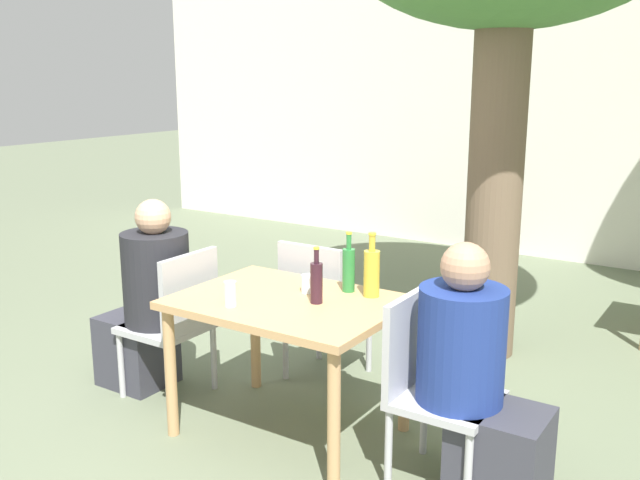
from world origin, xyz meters
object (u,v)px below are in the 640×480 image
at_px(person_seated_0, 148,304).
at_px(drinking_glass_1, 230,294).
at_px(green_bottle_1, 349,268).
at_px(wine_bottle_0, 316,281).
at_px(oil_cruet_2, 372,272).
at_px(dining_table_front, 288,318).
at_px(person_seated_1, 477,385).
at_px(patio_chair_1, 429,379).
at_px(patio_chair_0, 177,317).
at_px(patio_chair_2, 320,304).
at_px(drinking_glass_0, 308,284).

relative_size(person_seated_0, drinking_glass_1, 9.22).
relative_size(person_seated_0, green_bottle_1, 3.63).
distance_m(wine_bottle_0, drinking_glass_1, 0.43).
bearing_deg(oil_cruet_2, dining_table_front, -140.33).
distance_m(person_seated_1, oil_cruet_2, 0.82).
bearing_deg(patio_chair_1, patio_chair_0, 90.00).
bearing_deg(oil_cruet_2, person_seated_0, -168.49).
relative_size(person_seated_0, oil_cruet_2, 3.47).
relative_size(patio_chair_1, drinking_glass_1, 6.97).
xyz_separation_m(patio_chair_2, person_seated_0, (-0.80, -0.65, 0.03)).
bearing_deg(green_bottle_1, drinking_glass_0, -141.60).
distance_m(patio_chair_0, green_bottle_1, 1.09).
height_order(patio_chair_2, person_seated_0, person_seated_0).
distance_m(dining_table_front, drinking_glass_1, 0.34).
bearing_deg(person_seated_1, patio_chair_0, 90.00).
height_order(person_seated_0, oil_cruet_2, person_seated_0).
bearing_deg(person_seated_1, green_bottle_1, 71.15).
distance_m(dining_table_front, drinking_glass_0, 0.21).
bearing_deg(person_seated_1, dining_table_front, 90.00).
distance_m(patio_chair_2, green_bottle_1, 0.66).
relative_size(green_bottle_1, drinking_glass_1, 2.54).
xyz_separation_m(wine_bottle_0, green_bottle_1, (0.03, 0.25, 0.01)).
xyz_separation_m(wine_bottle_0, oil_cruet_2, (0.18, 0.25, 0.02)).
distance_m(person_seated_0, drinking_glass_0, 1.08).
bearing_deg(person_seated_0, person_seated_1, 90.00).
bearing_deg(patio_chair_0, drinking_glass_1, 68.29).
xyz_separation_m(patio_chair_0, drinking_glass_1, (0.62, -0.25, 0.31)).
bearing_deg(patio_chair_2, wine_bottle_0, 121.52).
distance_m(patio_chair_1, patio_chair_2, 1.20).
xyz_separation_m(dining_table_front, wine_bottle_0, (0.16, 0.03, 0.21)).
relative_size(patio_chair_2, person_seated_1, 0.76).
relative_size(person_seated_1, drinking_glass_0, 12.14).
distance_m(patio_chair_0, wine_bottle_0, 1.01).
relative_size(green_bottle_1, oil_cruet_2, 0.96).
bearing_deg(person_seated_0, drinking_glass_0, 98.19).
xyz_separation_m(wine_bottle_0, drinking_glass_0, (-0.13, 0.12, -0.06)).
xyz_separation_m(dining_table_front, drinking_glass_1, (-0.17, -0.25, 0.16)).
xyz_separation_m(patio_chair_1, person_seated_1, (0.23, -0.00, 0.03)).
height_order(person_seated_1, drinking_glass_0, person_seated_1).
height_order(patio_chair_0, wine_bottle_0, wine_bottle_0).
height_order(patio_chair_2, oil_cruet_2, oil_cruet_2).
bearing_deg(dining_table_front, green_bottle_1, 56.19).
relative_size(patio_chair_0, oil_cruet_2, 2.63).
bearing_deg(oil_cruet_2, person_seated_1, -21.80).
bearing_deg(wine_bottle_0, patio_chair_2, 121.52).
distance_m(dining_table_front, patio_chair_2, 0.70).
relative_size(person_seated_1, wine_bottle_0, 4.01).
distance_m(dining_table_front, wine_bottle_0, 0.26).
relative_size(wine_bottle_0, drinking_glass_1, 2.28).
relative_size(dining_table_front, oil_cruet_2, 3.33).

